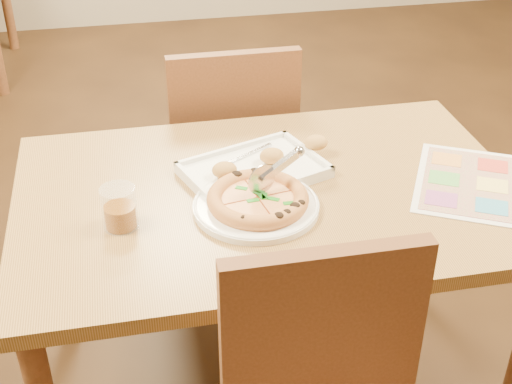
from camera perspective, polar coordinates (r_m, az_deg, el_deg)
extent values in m
cube|color=olive|center=(1.85, 1.05, -0.37)|extent=(1.30, 0.85, 0.04)
cylinder|color=brown|center=(2.34, -15.36, -4.61)|extent=(0.06, 0.06, 0.68)
cylinder|color=brown|center=(2.50, 12.46, -1.43)|extent=(0.06, 0.06, 0.68)
cube|color=brown|center=(1.48, 5.37, -11.73)|extent=(0.42, 0.04, 0.45)
cube|color=brown|center=(2.57, -2.35, 3.20)|extent=(0.42, 0.42, 0.04)
cube|color=brown|center=(2.30, -1.69, 5.84)|extent=(0.42, 0.04, 0.45)
cylinder|color=white|center=(1.76, 0.00, -1.15)|extent=(0.41, 0.41, 0.02)
cylinder|color=#DA8E4A|center=(1.75, 0.14, -0.76)|extent=(0.24, 0.24, 0.01)
cylinder|color=#F5CE85|center=(1.75, 0.14, -0.53)|extent=(0.21, 0.21, 0.01)
torus|color=#DA8E4A|center=(1.75, 0.14, -0.50)|extent=(0.25, 0.25, 0.04)
cylinder|color=silver|center=(1.74, 0.48, 1.00)|extent=(0.08, 0.04, 0.08)
cube|color=silver|center=(1.76, 1.99, 2.13)|extent=(0.12, 0.06, 0.06)
cube|color=white|center=(1.90, -0.17, 1.65)|extent=(0.42, 0.35, 0.02)
cube|color=silver|center=(1.89, -0.17, 1.99)|extent=(0.16, 0.10, 0.00)
ellipsoid|color=#C79447|center=(1.85, -2.54, 1.78)|extent=(0.07, 0.05, 0.04)
ellipsoid|color=#C79447|center=(1.91, 1.27, 2.91)|extent=(0.07, 0.05, 0.04)
ellipsoid|color=#C79447|center=(1.98, 4.82, 3.95)|extent=(0.07, 0.05, 0.04)
cylinder|color=#783F09|center=(1.72, -10.80, -1.90)|extent=(0.07, 0.07, 0.05)
cylinder|color=white|center=(1.70, -10.88, -1.25)|extent=(0.08, 0.08, 0.11)
cube|color=silver|center=(1.95, 16.59, 0.75)|extent=(0.40, 0.45, 0.00)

